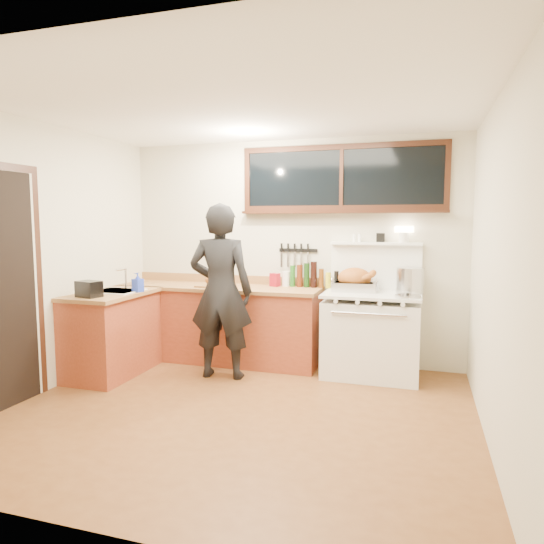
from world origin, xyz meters
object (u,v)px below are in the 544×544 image
(man, at_px, (221,291))
(cutting_board, at_px, (214,282))
(roast_turkey, at_px, (355,281))
(vintage_stove, at_px, (372,332))

(man, distance_m, cutting_board, 0.55)
(man, relative_size, roast_turkey, 3.64)
(man, height_order, roast_turkey, man)
(roast_turkey, bearing_deg, cutting_board, -174.65)
(man, bearing_deg, vintage_stove, 19.20)
(man, xyz_separation_m, roast_turkey, (1.33, 0.62, 0.08))
(roast_turkey, bearing_deg, man, -154.98)
(vintage_stove, distance_m, man, 1.68)
(cutting_board, bearing_deg, man, -58.16)
(man, bearing_deg, cutting_board, 121.84)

